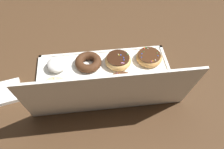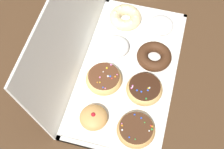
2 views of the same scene
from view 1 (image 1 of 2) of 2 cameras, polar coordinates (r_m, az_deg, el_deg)
The scene contains 12 objects.
ground_plane at distance 1.04m, azimuth -1.67°, elevation -0.67°, with size 3.00×3.00×0.00m, color #4C331E.
donut_box at distance 1.04m, azimuth -1.67°, elevation -0.48°, with size 0.56×0.30×0.01m.
box_lid_open at distance 0.81m, azimuth -0.53°, elevation -4.62°, with size 0.56×0.28×0.01m, color white.
sprinkle_donut_0 at distance 1.09m, azimuth 8.49°, elevation 3.95°, with size 0.11×0.11×0.04m.
sprinkle_donut_1 at distance 1.07m, azimuth 1.41°, elevation 3.29°, with size 0.11×0.11×0.04m.
chocolate_cake_ring_donut_2 at distance 1.07m, azimuth -5.46°, elevation 2.87°, with size 0.11×0.11×0.04m.
powdered_filled_donut_3 at distance 1.07m, azimuth -12.52°, elevation 2.29°, with size 0.09×0.09×0.04m.
jelly_filled_donut_4 at distance 1.01m, azimuth 9.79°, elevation -1.08°, with size 0.08×0.08×0.05m.
sprinkle_donut_5 at distance 0.98m, azimuth 2.25°, elevation -2.09°, with size 0.11×0.11×0.04m.
powdered_filled_donut_6 at distance 0.98m, azimuth -5.29°, elevation -2.44°, with size 0.09×0.09×0.05m.
cruller_donut_7 at distance 0.99m, azimuth -12.95°, elevation -3.13°, with size 0.11×0.11×0.04m.
napkin_stack at distance 1.07m, azimuth -23.13°, elevation -3.79°, with size 0.11×0.11×0.02m, color white.
Camera 1 is at (0.05, 0.67, 0.79)m, focal length 39.89 mm.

